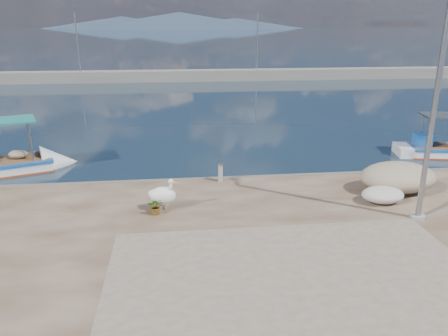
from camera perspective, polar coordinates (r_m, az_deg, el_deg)
ground at (r=12.86m, az=1.97°, el=-10.85°), size 1400.00×1400.00×0.00m
quay_patch at (r=10.31m, az=10.30°, el=-16.02°), size 9.00×7.00×0.01m
breakwater at (r=51.44m, az=-4.73°, el=11.95°), size 120.00×2.20×7.50m
mountains at (r=661.14m, az=-6.38°, el=18.51°), size 370.00×280.00×22.00m
boat_left at (r=21.60m, az=-27.06°, el=-0.02°), size 5.96×3.73×2.73m
boat_right at (r=24.43m, az=26.95°, el=1.89°), size 5.23×2.59×2.41m
pelican at (r=14.23m, az=-7.94°, el=-3.53°), size 1.15×0.78×1.10m
lamp_post at (r=14.08m, az=25.62°, el=6.43°), size 0.44×0.96×7.00m
bollard_near at (r=16.68m, az=-0.47°, el=-0.48°), size 0.24×0.24×0.72m
potted_plant at (r=14.04m, az=-8.88°, el=-4.94°), size 0.50×0.44×0.55m
net_pile_d at (r=15.73m, az=20.02°, el=-3.30°), size 1.44×1.08×0.54m
net_pile_c at (r=16.85m, az=21.75°, el=-1.12°), size 2.72×1.94×1.07m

